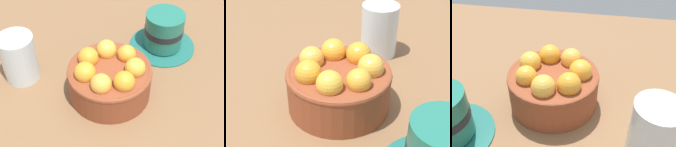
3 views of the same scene
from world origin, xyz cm
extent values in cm
cube|color=brown|center=(0.00, 0.00, -2.25)|extent=(112.53, 82.97, 4.49)
cylinder|color=brown|center=(0.00, 0.00, 3.37)|extent=(16.45, 16.45, 6.74)
torus|color=brown|center=(0.00, 0.00, 6.34)|extent=(16.65, 16.65, 1.00)
sphere|color=gold|center=(4.62, -1.65, 7.55)|extent=(4.00, 4.00, 4.00)
sphere|color=gold|center=(4.17, 2.58, 7.55)|extent=(3.73, 3.73, 3.73)
sphere|color=gold|center=(0.58, 4.87, 7.55)|extent=(4.14, 4.14, 4.14)
sphere|color=orange|center=(-3.45, 3.50, 7.55)|extent=(4.14, 4.14, 4.14)
sphere|color=gold|center=(-4.88, -0.51, 7.55)|extent=(4.18, 4.18, 4.18)
sphere|color=#F9AD40|center=(-2.64, -4.14, 7.55)|extent=(3.98, 3.98, 3.98)
sphere|color=gold|center=(1.59, -4.64, 7.55)|extent=(4.09, 4.09, 4.09)
cylinder|color=silver|center=(-16.97, 9.45, 5.26)|extent=(7.31, 7.31, 10.51)
camera|label=1|loc=(-10.98, -44.57, 51.33)|focal=53.19mm
camera|label=2|loc=(43.83, -3.25, 34.81)|focal=54.07mm
camera|label=3|loc=(-8.64, 37.00, 35.40)|focal=42.54mm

